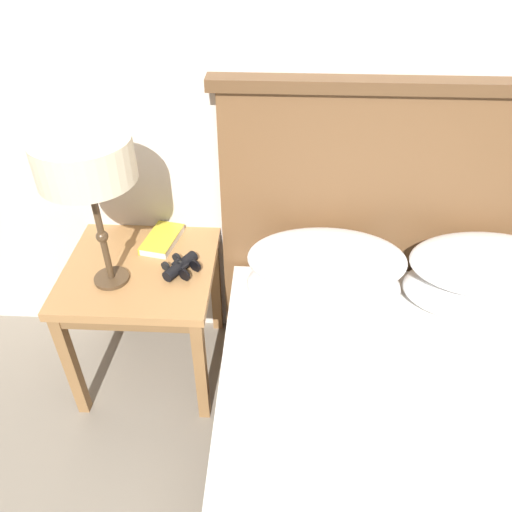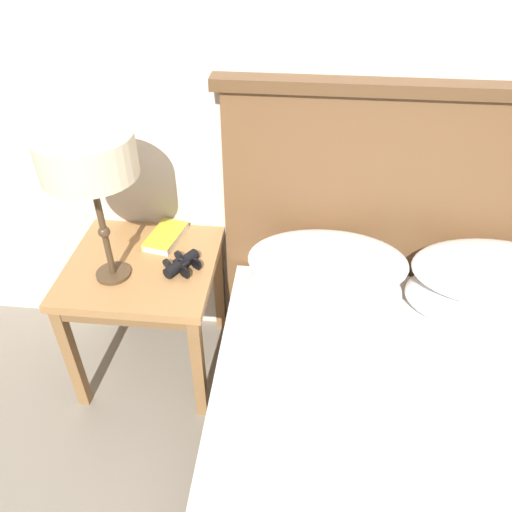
{
  "view_description": "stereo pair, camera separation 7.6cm",
  "coord_description": "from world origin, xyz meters",
  "px_view_note": "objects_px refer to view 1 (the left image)",
  "views": [
    {
      "loc": [
        -0.02,
        -0.67,
        1.81
      ],
      "look_at": [
        -0.09,
        0.77,
        0.69
      ],
      "focal_mm": 35.0,
      "sensor_mm": 36.0,
      "label": 1
    },
    {
      "loc": [
        0.05,
        -0.66,
        1.81
      ],
      "look_at": [
        -0.09,
        0.77,
        0.69
      ],
      "focal_mm": 35.0,
      "sensor_mm": 36.0,
      "label": 2
    }
  ],
  "objects_px": {
    "table_lamp": "(85,163)",
    "binoculars_pair": "(181,266)",
    "nightstand": "(142,280)",
    "bed": "(422,471)",
    "book_on_nightstand": "(162,239)"
  },
  "relations": [
    {
      "from": "table_lamp",
      "to": "binoculars_pair",
      "type": "bearing_deg",
      "value": 14.41
    },
    {
      "from": "nightstand",
      "to": "table_lamp",
      "type": "relative_size",
      "value": 1.03
    },
    {
      "from": "binoculars_pair",
      "to": "bed",
      "type": "bearing_deg",
      "value": -35.43
    },
    {
      "from": "table_lamp",
      "to": "bed",
      "type": "bearing_deg",
      "value": -26.11
    },
    {
      "from": "nightstand",
      "to": "bed",
      "type": "bearing_deg",
      "value": -31.82
    },
    {
      "from": "book_on_nightstand",
      "to": "table_lamp",
      "type": "bearing_deg",
      "value": -120.1
    },
    {
      "from": "bed",
      "to": "binoculars_pair",
      "type": "distance_m",
      "value": 1.09
    },
    {
      "from": "nightstand",
      "to": "binoculars_pair",
      "type": "xyz_separation_m",
      "value": [
        0.17,
        -0.03,
        0.1
      ]
    },
    {
      "from": "nightstand",
      "to": "bed",
      "type": "height_order",
      "value": "bed"
    },
    {
      "from": "book_on_nightstand",
      "to": "binoculars_pair",
      "type": "relative_size",
      "value": 1.46
    },
    {
      "from": "table_lamp",
      "to": "book_on_nightstand",
      "type": "height_order",
      "value": "table_lamp"
    },
    {
      "from": "bed",
      "to": "book_on_nightstand",
      "type": "bearing_deg",
      "value": 140.77
    },
    {
      "from": "book_on_nightstand",
      "to": "binoculars_pair",
      "type": "height_order",
      "value": "binoculars_pair"
    },
    {
      "from": "book_on_nightstand",
      "to": "nightstand",
      "type": "bearing_deg",
      "value": -111.19
    },
    {
      "from": "table_lamp",
      "to": "book_on_nightstand",
      "type": "relative_size",
      "value": 2.46
    }
  ]
}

